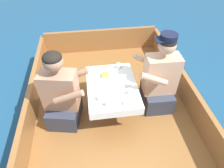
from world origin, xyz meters
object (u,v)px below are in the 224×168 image
Objects in this scene: person_port at (62,96)px; coffee_cup_port at (108,103)px; person_starboard at (159,80)px; tin_can at (100,98)px; coffee_cup_starboard at (119,66)px; coffee_cup_center at (130,92)px; sandwich at (105,75)px.

coffee_cup_port is (0.51, -0.22, 0.05)m from person_port.
person_port is 0.94× the size of person_starboard.
person_starboard is 0.81m from tin_can.
coffee_cup_center is (0.05, -0.50, -0.00)m from coffee_cup_starboard.
coffee_cup_starboard is 0.62m from tin_can.
person_port is 1.20m from person_starboard.
tin_can is (0.43, -0.14, 0.05)m from person_port.
person_starboard is at bearing 16.77° from tin_can.
tin_can is (-0.77, -0.23, 0.03)m from person_starboard.
coffee_cup_port is at bearing -109.86° from coffee_cup_starboard.
person_port is at bearing -156.16° from sandwich.
sandwich is at bearing 126.56° from coffee_cup_center.
coffee_cup_starboard is 1.41× the size of tin_can.
sandwich is (-0.66, 0.14, 0.04)m from person_starboard.
sandwich is at bearing 73.74° from tin_can.
coffee_cup_starboard is at bearing 60.35° from tin_can.
person_port is 14.94× the size of tin_can.
coffee_cup_port is (-0.69, -0.32, 0.03)m from person_starboard.
coffee_cup_starboard is (-0.46, 0.31, 0.04)m from person_starboard.
person_port is 10.59× the size of coffee_cup_starboard.
person_starboard is 11.47× the size of coffee_cup_center.
tin_can is at bearing -172.97° from coffee_cup_center.
person_port reaches higher than coffee_cup_center.
coffee_cup_port is 1.12× the size of coffee_cup_starboard.
coffee_cup_starboard is (0.74, 0.40, 0.06)m from person_port.
person_starboard reaches higher than tin_can.
coffee_cup_center is at bearing 7.03° from tin_can.
person_starboard is at bearing -12.31° from sandwich.
coffee_cup_starboard reaches higher than coffee_cup_port.
person_port is 10.81× the size of coffee_cup_center.
coffee_cup_starboard reaches higher than coffee_cup_center.
coffee_cup_starboard is (0.23, 0.63, 0.01)m from coffee_cup_port.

